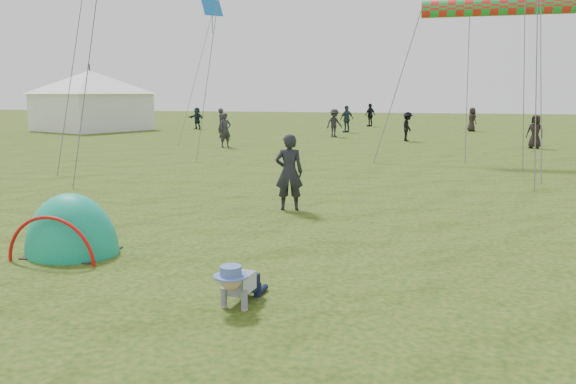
% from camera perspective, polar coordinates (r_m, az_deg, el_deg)
% --- Properties ---
extents(ground, '(140.00, 140.00, 0.00)m').
position_cam_1_polar(ground, '(7.85, -8.10, -9.42)').
color(ground, '#15390C').
extents(crawling_toddler, '(0.61, 0.81, 0.58)m').
position_cam_1_polar(crawling_toddler, '(7.04, -5.04, -9.16)').
color(crawling_toddler, black).
rests_on(crawling_toddler, ground).
extents(popup_tent, '(1.59, 1.32, 2.00)m').
position_cam_1_polar(popup_tent, '(9.93, -21.03, -5.84)').
color(popup_tent, '#009F74').
rests_on(popup_tent, ground).
extents(standing_adult, '(0.71, 0.55, 1.71)m').
position_cam_1_polar(standing_adult, '(12.52, 0.11, 2.01)').
color(standing_adult, black).
rests_on(standing_adult, ground).
extents(event_marquee, '(8.45, 8.45, 4.47)m').
position_cam_1_polar(event_marquee, '(42.38, -19.37, 8.97)').
color(event_marquee, white).
rests_on(event_marquee, ground).
extents(crowd_person_0, '(0.69, 0.72, 1.66)m').
position_cam_1_polar(crowd_person_0, '(27.44, -6.38, 6.26)').
color(crowd_person_0, '#2B2B32').
rests_on(crowd_person_0, ground).
extents(crowd_person_2, '(1.05, 1.06, 1.80)m').
position_cam_1_polar(crowd_person_2, '(37.93, 5.99, 7.39)').
color(crowd_person_2, '#2C3B47').
rests_on(crowd_person_2, ground).
extents(crowd_person_3, '(1.20, 1.19, 1.66)m').
position_cam_1_polar(crowd_person_3, '(33.85, 4.73, 6.99)').
color(crowd_person_3, '#26252C').
rests_on(crowd_person_3, ground).
extents(crowd_person_4, '(0.85, 0.95, 1.63)m').
position_cam_1_polar(crowd_person_4, '(40.81, 18.18, 7.01)').
color(crowd_person_4, black).
rests_on(crowd_person_4, ground).
extents(crowd_person_5, '(1.21, 1.65, 1.73)m').
position_cam_1_polar(crowd_person_5, '(46.56, -17.97, 7.40)').
color(crowd_person_5, black).
rests_on(crowd_person_5, ground).
extents(crowd_person_7, '(0.89, 0.73, 1.70)m').
position_cam_1_polar(crowd_person_7, '(41.22, -18.59, 7.07)').
color(crowd_person_7, '#462C29').
rests_on(crowd_person_7, ground).
extents(crowd_person_10, '(0.93, 0.82, 1.59)m').
position_cam_1_polar(crowd_person_10, '(29.18, 23.81, 5.63)').
color(crowd_person_10, black).
rests_on(crowd_person_10, ground).
extents(crowd_person_11, '(1.53, 0.94, 1.58)m').
position_cam_1_polar(crowd_person_11, '(41.74, -9.23, 7.40)').
color(crowd_person_11, '#19282D').
rests_on(crowd_person_11, ground).
extents(crowd_person_12, '(0.51, 0.69, 1.72)m').
position_cam_1_polar(crowd_person_12, '(33.36, -6.74, 6.96)').
color(crowd_person_12, '#2B2A2F').
rests_on(crowd_person_12, ground).
extents(crowd_person_14, '(0.99, 1.10, 1.80)m').
position_cam_1_polar(crowd_person_14, '(45.07, 8.35, 7.75)').
color(crowd_person_14, black).
rests_on(crowd_person_14, ground).
extents(crowd_person_15, '(0.79, 1.13, 1.60)m').
position_cam_1_polar(crowd_person_15, '(31.40, 12.03, 6.51)').
color(crowd_person_15, black).
rests_on(crowd_person_15, ground).
extents(rainbow_tube_kite, '(6.84, 0.64, 0.64)m').
position_cam_1_polar(rainbow_tube_kite, '(23.53, 22.15, 17.07)').
color(rainbow_tube_kite, red).
extents(diamond_kite_4, '(1.18, 1.18, 0.97)m').
position_cam_1_polar(diamond_kite_4, '(33.35, -7.72, 18.08)').
color(diamond_kite_4, blue).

